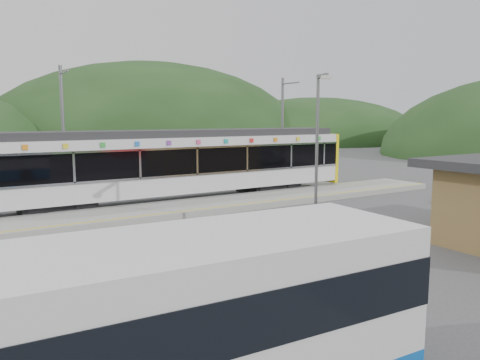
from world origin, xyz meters
TOP-DOWN VIEW (x-y plane):
  - ground at (0.00, 0.00)m, footprint 120.00×120.00m
  - hills at (6.19, 5.29)m, footprint 146.00×149.00m
  - platform at (0.00, 3.30)m, footprint 26.00×3.20m
  - yellow_line at (0.00, 2.00)m, footprint 26.00×0.10m
  - train at (-1.95, 6.00)m, footprint 20.44×3.01m
  - catenary_mast_west at (-7.00, 8.56)m, footprint 0.18×1.80m
  - catenary_mast_east at (7.00, 8.56)m, footprint 0.18×1.80m
  - lamp_post at (-0.23, -3.17)m, footprint 0.50×1.11m

SIDE VIEW (x-z plane):
  - ground at x=0.00m, z-range 0.00..0.00m
  - hills at x=6.19m, z-range -13.00..13.00m
  - platform at x=0.00m, z-range 0.00..0.30m
  - yellow_line at x=0.00m, z-range 0.30..0.31m
  - train at x=-1.95m, z-range 0.19..3.93m
  - lamp_post at x=-0.23m, z-range 0.58..6.57m
  - catenary_mast_west at x=-7.00m, z-range 0.15..7.15m
  - catenary_mast_east at x=7.00m, z-range 0.15..7.15m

